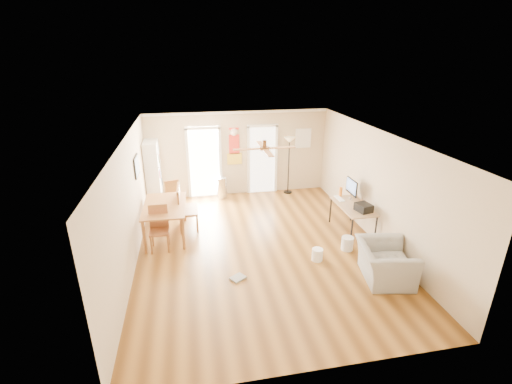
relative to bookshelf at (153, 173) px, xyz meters
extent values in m
plane|color=brown|center=(2.54, -3.11, -0.95)|extent=(7.00, 7.00, 0.00)
cube|color=red|center=(2.42, 0.37, 0.60)|extent=(0.46, 0.03, 1.10)
cube|color=white|center=(4.59, 0.36, 0.75)|extent=(0.50, 0.04, 0.60)
cube|color=black|center=(-0.18, -1.71, 0.75)|extent=(0.04, 0.66, 0.48)
cylinder|color=silver|center=(1.97, 0.09, -0.62)|extent=(0.31, 0.31, 0.66)
cube|color=white|center=(4.74, -2.31, -0.21)|extent=(0.14, 0.42, 0.02)
cube|color=black|center=(4.99, -3.14, -0.13)|extent=(0.38, 0.42, 0.18)
cylinder|color=orange|center=(4.84, -2.15, -0.10)|extent=(0.08, 0.08, 0.24)
cylinder|color=white|center=(3.63, -3.86, -0.81)|extent=(0.28, 0.28, 0.27)
cylinder|color=silver|center=(4.46, -3.56, -0.79)|extent=(0.32, 0.32, 0.31)
cube|color=gray|center=(1.85, -4.22, -0.93)|extent=(0.36, 0.34, 0.04)
imported|color=gray|center=(4.69, -4.74, -0.58)|extent=(1.16, 1.28, 0.72)
camera|label=1|loc=(1.08, -10.18, 3.27)|focal=25.07mm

